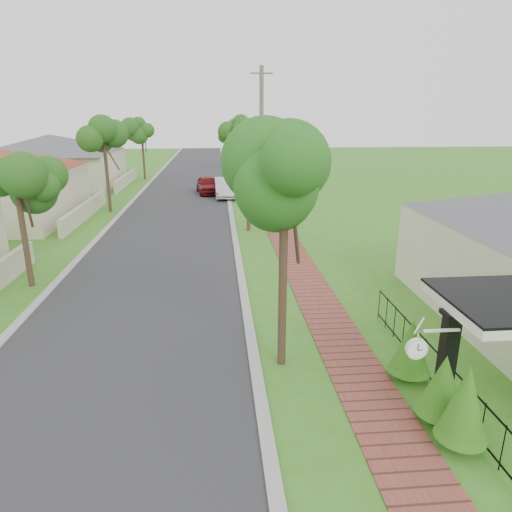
{
  "coord_description": "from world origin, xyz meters",
  "views": [
    {
      "loc": [
        -0.23,
        -9.21,
        6.41
      ],
      "look_at": [
        1.1,
        6.35,
        1.5
      ],
      "focal_mm": 32.0,
      "sensor_mm": 36.0,
      "label": 1
    }
  ],
  "objects_px": {
    "parked_car_white": "(225,188)",
    "utility_pole": "(261,149)",
    "porch_post": "(445,371)",
    "near_tree": "(284,192)",
    "parked_car_red": "(208,185)",
    "station_clock": "(418,347)"
  },
  "relations": [
    {
      "from": "parked_car_red",
      "to": "parked_car_white",
      "type": "distance_m",
      "value": 2.37
    },
    {
      "from": "porch_post",
      "to": "parked_car_red",
      "type": "height_order",
      "value": "porch_post"
    },
    {
      "from": "parked_car_white",
      "to": "porch_post",
      "type": "bearing_deg",
      "value": -83.49
    },
    {
      "from": "porch_post",
      "to": "parked_car_red",
      "type": "distance_m",
      "value": 30.31
    },
    {
      "from": "parked_car_red",
      "to": "near_tree",
      "type": "relative_size",
      "value": 0.72
    },
    {
      "from": "parked_car_white",
      "to": "station_clock",
      "type": "height_order",
      "value": "station_clock"
    },
    {
      "from": "utility_pole",
      "to": "station_clock",
      "type": "bearing_deg",
      "value": -85.67
    },
    {
      "from": "near_tree",
      "to": "station_clock",
      "type": "xyz_separation_m",
      "value": [
        2.32,
        -2.9,
        -2.66
      ]
    },
    {
      "from": "parked_car_red",
      "to": "parked_car_white",
      "type": "relative_size",
      "value": 0.92
    },
    {
      "from": "porch_post",
      "to": "near_tree",
      "type": "bearing_deg",
      "value": 141.89
    },
    {
      "from": "parked_car_white",
      "to": "utility_pole",
      "type": "xyz_separation_m",
      "value": [
        1.9,
        -9.99,
        3.73
      ]
    },
    {
      "from": "parked_car_white",
      "to": "near_tree",
      "type": "relative_size",
      "value": 0.78
    },
    {
      "from": "station_clock",
      "to": "parked_car_red",
      "type": "bearing_deg",
      "value": 98.82
    },
    {
      "from": "parked_car_white",
      "to": "station_clock",
      "type": "xyz_separation_m",
      "value": [
        3.29,
        -28.28,
        1.2
      ]
    },
    {
      "from": "near_tree",
      "to": "utility_pole",
      "type": "bearing_deg",
      "value": 86.52
    },
    {
      "from": "parked_car_red",
      "to": "utility_pole",
      "type": "height_order",
      "value": "utility_pole"
    },
    {
      "from": "porch_post",
      "to": "utility_pole",
      "type": "xyz_separation_m",
      "value": [
        -2.25,
        17.89,
        3.36
      ]
    },
    {
      "from": "utility_pole",
      "to": "station_clock",
      "type": "height_order",
      "value": "utility_pole"
    },
    {
      "from": "parked_car_white",
      "to": "utility_pole",
      "type": "relative_size",
      "value": 0.51
    },
    {
      "from": "near_tree",
      "to": "utility_pole",
      "type": "height_order",
      "value": "utility_pole"
    },
    {
      "from": "parked_car_red",
      "to": "station_clock",
      "type": "xyz_separation_m",
      "value": [
        4.69,
        -30.19,
        1.24
      ]
    },
    {
      "from": "near_tree",
      "to": "porch_post",
      "type": "bearing_deg",
      "value": -38.11
    }
  ]
}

